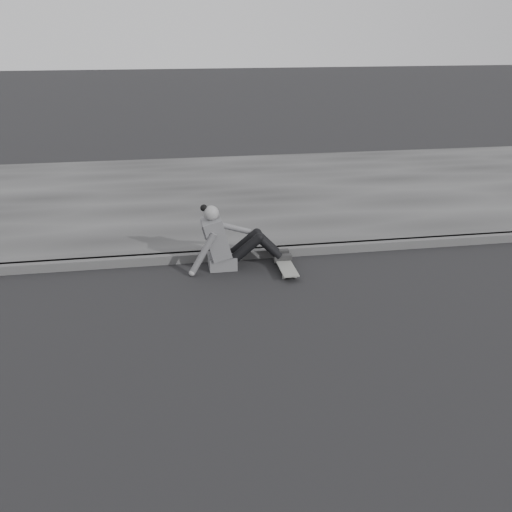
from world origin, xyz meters
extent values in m
cube|color=#454545|center=(0.00, 2.58, 0.06)|extent=(24.00, 0.16, 0.12)
cube|color=#383838|center=(0.00, 5.60, 0.06)|extent=(24.00, 6.00, 0.12)
cylinder|color=gray|center=(-2.45, 1.79, 0.03)|extent=(0.03, 0.05, 0.05)
cylinder|color=gray|center=(-2.30, 1.79, 0.03)|extent=(0.03, 0.05, 0.05)
cylinder|color=gray|center=(-2.45, 2.31, 0.03)|extent=(0.03, 0.05, 0.05)
cylinder|color=gray|center=(-2.30, 2.31, 0.03)|extent=(0.03, 0.05, 0.05)
cube|color=#2C2C2E|center=(-2.38, 1.79, 0.06)|extent=(0.16, 0.04, 0.03)
cube|color=#2C2C2E|center=(-2.38, 2.31, 0.06)|extent=(0.16, 0.04, 0.03)
cube|color=slate|center=(-2.38, 2.05, 0.08)|extent=(0.20, 0.78, 0.02)
cube|color=#565658|center=(-3.18, 2.30, 0.09)|extent=(0.36, 0.34, 0.18)
cube|color=#565658|center=(-3.25, 2.30, 0.43)|extent=(0.37, 0.40, 0.57)
cube|color=#565658|center=(-3.38, 2.30, 0.55)|extent=(0.14, 0.30, 0.20)
cylinder|color=gray|center=(-3.30, 2.30, 0.67)|extent=(0.09, 0.09, 0.08)
sphere|color=gray|center=(-3.31, 2.30, 0.76)|extent=(0.20, 0.20, 0.20)
sphere|color=black|center=(-3.40, 2.32, 0.83)|extent=(0.09, 0.09, 0.09)
cylinder|color=black|center=(-2.86, 2.21, 0.28)|extent=(0.43, 0.13, 0.39)
cylinder|color=black|center=(-2.86, 2.39, 0.28)|extent=(0.43, 0.13, 0.39)
cylinder|color=black|center=(-2.56, 2.21, 0.28)|extent=(0.35, 0.11, 0.36)
cylinder|color=black|center=(-2.56, 2.39, 0.28)|extent=(0.35, 0.11, 0.36)
sphere|color=black|center=(-2.70, 2.21, 0.42)|extent=(0.13, 0.13, 0.13)
sphere|color=black|center=(-2.70, 2.39, 0.42)|extent=(0.13, 0.13, 0.13)
cube|color=#262626|center=(-2.38, 2.21, 0.12)|extent=(0.24, 0.08, 0.07)
cube|color=#262626|center=(-2.38, 2.39, 0.12)|extent=(0.24, 0.08, 0.07)
cylinder|color=#565658|center=(-3.45, 2.09, 0.29)|extent=(0.38, 0.08, 0.58)
sphere|color=gray|center=(-3.60, 2.08, 0.04)|extent=(0.08, 0.08, 0.08)
cylinder|color=#565658|center=(-3.01, 2.46, 0.49)|extent=(0.48, 0.08, 0.21)
camera|label=1|loc=(-3.91, -4.65, 2.99)|focal=40.00mm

